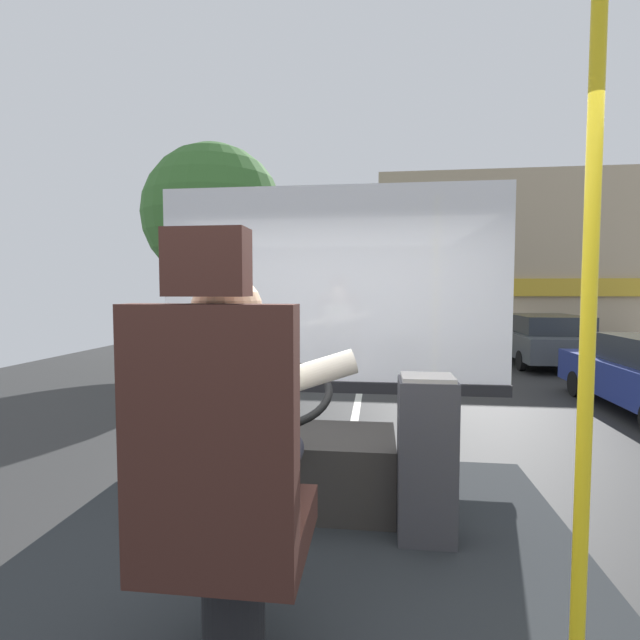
# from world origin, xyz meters

# --- Properties ---
(ground) EXTENTS (18.00, 44.00, 0.06)m
(ground) POSITION_xyz_m (0.00, 8.80, -0.02)
(ground) COLOR #2C2C2C
(driver_seat) EXTENTS (0.48, 0.48, 1.37)m
(driver_seat) POSITION_xyz_m (-0.12, -0.43, 1.32)
(driver_seat) COLOR black
(driver_seat) RESTS_ON bus_floor
(bus_driver) EXTENTS (0.78, 0.62, 0.75)m
(bus_driver) POSITION_xyz_m (-0.12, -0.32, 1.51)
(bus_driver) COLOR #282833
(bus_driver) RESTS_ON driver_seat
(steering_console) EXTENTS (1.10, 0.98, 0.85)m
(steering_console) POSITION_xyz_m (-0.12, 0.82, 0.95)
(steering_console) COLOR #282623
(steering_console) RESTS_ON bus_floor
(handrail_pole) EXTENTS (0.04, 0.04, 2.23)m
(handrail_pole) POSITION_xyz_m (0.95, -0.26, 1.84)
(handrail_pole) COLOR yellow
(handrail_pole) RESTS_ON bus_floor
(fare_box) EXTENTS (0.27, 0.24, 0.80)m
(fare_box) POSITION_xyz_m (0.57, 0.53, 1.12)
(fare_box) COLOR #333338
(fare_box) RESTS_ON bus_floor
(windshield_panel) EXTENTS (2.50, 0.08, 1.48)m
(windshield_panel) POSITION_xyz_m (0.00, 1.62, 1.77)
(windshield_panel) COLOR white
(street_tree) EXTENTS (3.53, 3.53, 5.60)m
(street_tree) POSITION_xyz_m (-3.81, 9.93, 3.82)
(street_tree) COLOR #4C3828
(street_tree) RESTS_ON ground
(shop_building) EXTENTS (10.45, 5.68, 6.07)m
(shop_building) POSITION_xyz_m (5.55, 17.92, 3.03)
(shop_building) COLOR tan
(shop_building) RESTS_ON ground
(parked_car_charcoal) EXTENTS (1.95, 4.23, 1.29)m
(parked_car_charcoal) POSITION_xyz_m (4.68, 11.27, 0.67)
(parked_car_charcoal) COLOR #474C51
(parked_car_charcoal) RESTS_ON ground
(parked_car_white) EXTENTS (1.79, 4.35, 1.32)m
(parked_car_white) POSITION_xyz_m (4.71, 16.60, 0.68)
(parked_car_white) COLOR silver
(parked_car_white) RESTS_ON ground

